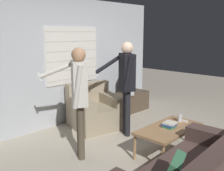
{
  "coord_description": "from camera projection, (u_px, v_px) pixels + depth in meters",
  "views": [
    {
      "loc": [
        -3.08,
        -2.36,
        1.87
      ],
      "look_at": [
        -0.02,
        0.61,
        1.0
      ],
      "focal_mm": 42.0,
      "sensor_mm": 36.0,
      "label": 1
    }
  ],
  "objects": [
    {
      "name": "ground_plane",
      "position": [
        141.0,
        152.0,
        4.15
      ],
      "size": [
        16.0,
        16.0,
        0.0
      ],
      "primitive_type": "plane",
      "color": "#B2A893"
    },
    {
      "name": "armchair_beige",
      "position": [
        95.0,
        110.0,
        5.25
      ],
      "size": [
        1.09,
        1.09,
        0.86
      ],
      "rotation": [
        0.0,
        0.0,
        2.91
      ],
      "color": "gray",
      "rests_on": "ground_plane"
    },
    {
      "name": "coffee_table",
      "position": [
        169.0,
        130.0,
        4.03
      ],
      "size": [
        1.12,
        0.57,
        0.43
      ],
      "color": "#9E754C",
      "rests_on": "ground_plane"
    },
    {
      "name": "tv_stand",
      "position": [
        129.0,
        102.0,
        6.28
      ],
      "size": [
        1.01,
        0.45,
        0.45
      ],
      "color": "#4C3D2D",
      "rests_on": "ground_plane"
    },
    {
      "name": "person_left_standing",
      "position": [
        79.0,
        89.0,
        3.8
      ],
      "size": [
        0.58,
        0.79,
        1.66
      ],
      "rotation": [
        0.0,
        0.0,
        0.99
      ],
      "color": "#4C4233",
      "rests_on": "ground_plane"
    },
    {
      "name": "person_right_standing",
      "position": [
        126.0,
        77.0,
        4.67
      ],
      "size": [
        0.56,
        0.76,
        1.71
      ],
      "rotation": [
        0.0,
        0.0,
        1.0
      ],
      "color": "black",
      "rests_on": "ground_plane"
    },
    {
      "name": "soda_can",
      "position": [
        180.0,
        118.0,
        4.28
      ],
      "size": [
        0.07,
        0.07,
        0.13
      ],
      "color": "silver",
      "rests_on": "coffee_table"
    },
    {
      "name": "book_stack",
      "position": [
        169.0,
        125.0,
        4.03
      ],
      "size": [
        0.22,
        0.19,
        0.08
      ],
      "color": "#33754C",
      "rests_on": "coffee_table"
    },
    {
      "name": "spare_remote",
      "position": [
        184.0,
        121.0,
        4.3
      ],
      "size": [
        0.05,
        0.13,
        0.02
      ],
      "rotation": [
        0.0,
        0.0,
        0.07
      ],
      "color": "white",
      "rests_on": "coffee_table"
    },
    {
      "name": "tv",
      "position": [
        129.0,
        80.0,
        6.18
      ],
      "size": [
        0.58,
        0.56,
        0.62
      ],
      "rotation": [
        0.0,
        0.0,
        3.89
      ],
      "color": "#B2B2B7",
      "rests_on": "tv_stand"
    },
    {
      "name": "wall_back",
      "position": [
        63.0,
        62.0,
        5.29
      ],
      "size": [
        5.2,
        0.08,
        2.55
      ],
      "color": "#ADB2B7",
      "rests_on": "ground_plane"
    }
  ]
}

